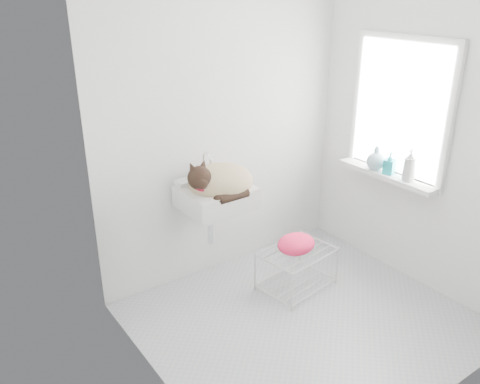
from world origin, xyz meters
TOP-DOWN VIEW (x-y plane):
  - floor at (0.00, 0.00)m, footprint 2.20×2.00m
  - back_wall at (0.00, 1.00)m, footprint 2.20×0.02m
  - right_wall at (1.10, 0.00)m, footprint 0.02×2.00m
  - left_wall at (-1.10, 0.00)m, footprint 0.02×2.00m
  - window_glass at (1.09, 0.20)m, footprint 0.01×0.80m
  - window_frame at (1.07, 0.20)m, footprint 0.04×0.90m
  - windowsill at (1.01, 0.20)m, footprint 0.16×0.88m
  - sink at (-0.26, 0.74)m, footprint 0.50×0.44m
  - faucet at (-0.26, 0.92)m, footprint 0.18×0.13m
  - cat at (-0.25, 0.72)m, footprint 0.56×0.50m
  - wire_rack at (0.24, 0.36)m, footprint 0.59×0.45m
  - towel at (0.22, 0.35)m, footprint 0.33×0.25m
  - bottle_a at (1.00, -0.00)m, footprint 0.10×0.10m
  - bottle_b at (1.00, 0.18)m, footprint 0.10×0.10m
  - bottle_c at (1.00, 0.31)m, footprint 0.20×0.20m

SIDE VIEW (x-z plane):
  - floor at x=0.00m, z-range -0.01..0.01m
  - wire_rack at x=0.24m, z-range -0.01..0.31m
  - towel at x=0.22m, z-range 0.29..0.42m
  - windowsill at x=1.01m, z-range 0.81..0.85m
  - sink at x=-0.26m, z-range 0.75..0.95m
  - bottle_a at x=1.00m, z-range 0.74..0.96m
  - bottle_b at x=1.00m, z-range 0.76..0.94m
  - bottle_c at x=1.00m, z-range 0.75..0.95m
  - cat at x=-0.25m, z-range 0.73..1.05m
  - faucet at x=-0.26m, z-range 0.90..1.08m
  - back_wall at x=0.00m, z-range 0.00..2.50m
  - right_wall at x=1.10m, z-range 0.00..2.50m
  - left_wall at x=-1.10m, z-range 0.00..2.50m
  - window_glass at x=1.09m, z-range 0.85..1.85m
  - window_frame at x=1.07m, z-range 0.80..1.90m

